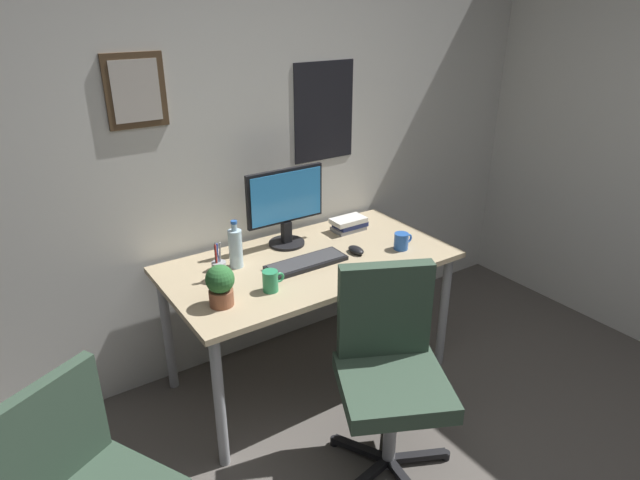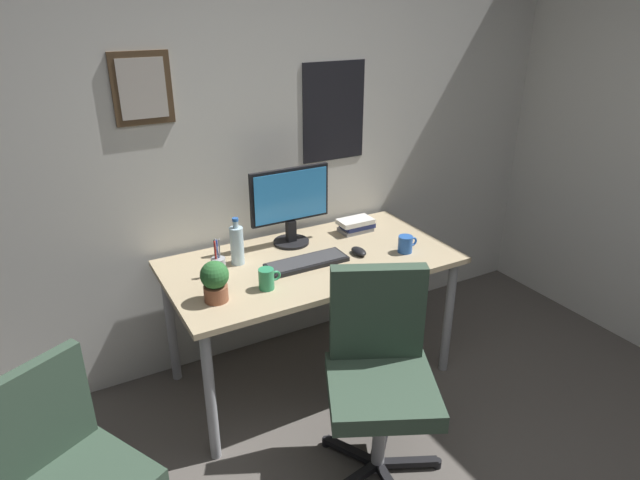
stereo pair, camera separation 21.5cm
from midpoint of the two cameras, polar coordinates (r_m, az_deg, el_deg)
wall_back at (r=3.02m, az=-6.55°, el=10.36°), size 4.40×0.10×2.60m
desk at (r=2.92m, az=1.16°, el=-3.38°), size 1.51×0.79×0.74m
office_chair at (r=2.48m, az=8.75°, el=-12.85°), size 0.61×0.61×0.95m
side_chair at (r=2.20m, az=-22.30°, el=-21.25°), size 0.57×0.57×0.88m
monitor at (r=2.99m, az=-1.07°, el=3.84°), size 0.46×0.20×0.43m
keyboard at (r=2.83m, az=0.79°, el=-2.36°), size 0.43×0.15×0.03m
computer_mouse at (r=2.95m, az=6.13°, el=-1.22°), size 0.06×0.11×0.04m
water_bottle at (r=2.82m, az=-6.49°, el=-0.53°), size 0.07×0.07×0.25m
coffee_mug_near at (r=3.01m, az=10.94°, el=-0.45°), size 0.12×0.08×0.09m
coffee_mug_far at (r=2.59m, az=-3.19°, el=-4.10°), size 0.11×0.07×0.10m
potted_plant at (r=2.49m, az=-8.47°, el=-4.19°), size 0.13×0.13×0.20m
pen_cup at (r=2.73m, az=-8.30°, el=-2.71°), size 0.07×0.07×0.20m
book_stack_left at (r=3.23m, az=5.67°, el=1.54°), size 0.21×0.12×0.08m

